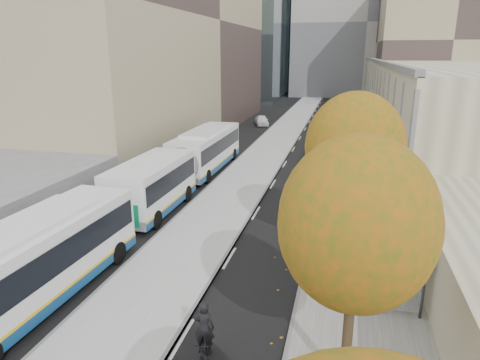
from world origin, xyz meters
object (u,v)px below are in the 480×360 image
(bus_far, at_px, (187,162))
(cyclist, at_px, (204,342))
(bus_shelter, at_px, (404,240))
(distant_car, at_px, (262,120))

(bus_far, xyz_separation_m, cyclist, (7.08, -17.43, -0.89))
(bus_shelter, bearing_deg, cyclist, -136.06)
(bus_shelter, distance_m, cyclist, 8.72)
(bus_far, bearing_deg, distant_car, 90.24)
(bus_shelter, xyz_separation_m, cyclist, (-6.20, -5.98, -1.38))
(bus_far, height_order, distant_car, bus_far)
(bus_shelter, bearing_deg, distant_car, 108.84)
(cyclist, height_order, distant_car, cyclist)
(bus_far, distance_m, cyclist, 18.83)
(distant_car, bearing_deg, bus_shelter, -88.00)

